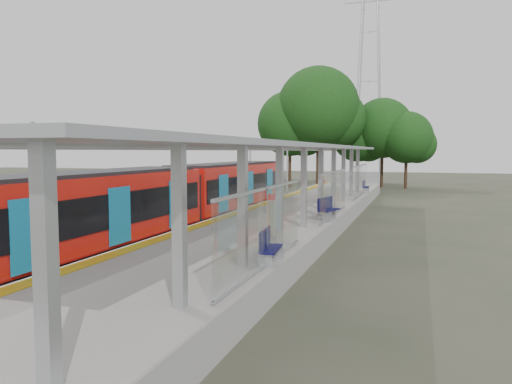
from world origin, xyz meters
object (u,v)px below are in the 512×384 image
bench_mid (328,208)px  info_pillar_near (272,218)px  train (177,198)px  bench_near (268,246)px  litter_bin (321,208)px  bench_far (365,186)px  info_pillar_far (321,196)px

bench_mid → info_pillar_near: bearing=-89.1°
train → info_pillar_near: size_ratio=16.53×
bench_near → bench_mid: (-0.01, 10.06, 0.04)m
bench_near → litter_bin: 11.43m
bench_far → info_pillar_far: 13.04m
bench_near → bench_far: 27.56m
info_pillar_near → info_pillar_far: bearing=85.4°
bench_mid → litter_bin: size_ratio=2.03×
train → bench_mid: bearing=16.1°
bench_near → info_pillar_near: bearing=99.4°
bench_mid → info_pillar_far: bearing=118.1°
info_pillar_near → info_pillar_far: 9.94m
bench_mid → info_pillar_far: size_ratio=0.97×
info_pillar_far → bench_near: bearing=-105.0°
info_pillar_near → info_pillar_far: size_ratio=0.96×
train → info_pillar_far: 8.87m
train → bench_far: size_ratio=19.79×
bench_far → info_pillar_far: info_pillar_far is taller
info_pillar_near → litter_bin: size_ratio=2.01×
train → info_pillar_near: bearing=-30.0°
bench_mid → bench_near: bearing=-76.1°
train → bench_far: bearing=70.0°
bench_far → bench_mid: bearing=-88.4°
bench_near → bench_mid: bench_mid is taller
info_pillar_near → info_pillar_far: (0.09, 9.94, 0.03)m
train → info_pillar_near: (5.85, -3.37, -0.33)m
bench_mid → info_pillar_near: info_pillar_near is taller
bench_mid → info_pillar_far: 4.66m
bench_near → bench_far: bench_near is taller
bench_mid → litter_bin: bench_mid is taller
bench_far → info_pillar_far: size_ratio=0.80×
train → info_pillar_far: train is taller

